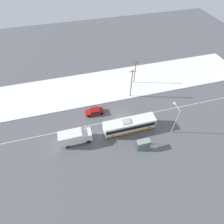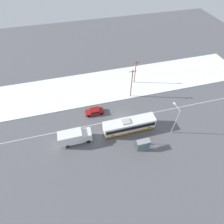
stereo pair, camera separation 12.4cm
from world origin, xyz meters
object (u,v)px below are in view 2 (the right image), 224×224
(streetlamp, at_px, (175,118))
(box_truck, at_px, (75,137))
(sedan_car, at_px, (95,111))
(bus_shelter, at_px, (144,144))
(pedestrian_at_stop, at_px, (140,141))
(city_bus, at_px, (129,125))
(utility_pole_snowlot, at_px, (135,72))
(utility_pole_roadside, at_px, (132,83))

(streetlamp, bearing_deg, box_truck, 173.17)
(box_truck, height_order, sedan_car, box_truck)
(box_truck, relative_size, bus_shelter, 2.46)
(pedestrian_at_stop, bearing_deg, bus_shelter, -78.16)
(pedestrian_at_stop, xyz_separation_m, streetlamp, (7.87, 1.51, 3.58))
(city_bus, distance_m, sedan_car, 9.34)
(sedan_car, bearing_deg, city_bus, 134.31)
(pedestrian_at_stop, xyz_separation_m, utility_pole_snowlot, (5.61, 19.48, 2.72))
(box_truck, bearing_deg, streetlamp, -6.83)
(sedan_car, xyz_separation_m, bus_shelter, (7.78, -12.02, 0.92))
(utility_pole_snowlot, bearing_deg, box_truck, -140.17)
(pedestrian_at_stop, bearing_deg, city_bus, 103.86)
(bus_shelter, bearing_deg, city_bus, 103.39)
(box_truck, bearing_deg, sedan_car, 51.26)
(city_bus, relative_size, box_truck, 1.70)
(pedestrian_at_stop, height_order, utility_pole_snowlot, utility_pole_snowlot)
(box_truck, distance_m, sedan_car, 8.74)
(box_truck, relative_size, sedan_car, 1.55)
(sedan_car, distance_m, pedestrian_at_stop, 13.14)
(city_bus, xyz_separation_m, sedan_car, (-6.50, 6.66, -0.85))
(pedestrian_at_stop, relative_size, bus_shelter, 0.60)
(streetlamp, height_order, utility_pole_snowlot, streetlamp)
(bus_shelter, xyz_separation_m, utility_pole_roadside, (2.49, 15.59, 2.73))
(city_bus, bearing_deg, utility_pole_snowlot, 66.67)
(sedan_car, height_order, utility_pole_snowlot, utility_pole_snowlot)
(pedestrian_at_stop, bearing_deg, utility_pole_roadside, 79.13)
(bus_shelter, bearing_deg, box_truck, 158.32)
(streetlamp, bearing_deg, pedestrian_at_stop, -169.15)
(utility_pole_snowlot, bearing_deg, pedestrian_at_stop, -106.07)
(box_truck, relative_size, streetlamp, 0.93)
(pedestrian_at_stop, distance_m, utility_pole_roadside, 14.99)
(sedan_car, bearing_deg, streetlamp, 148.94)
(pedestrian_at_stop, xyz_separation_m, utility_pole_roadside, (2.75, 14.34, 3.39))
(streetlamp, xyz_separation_m, utility_pole_roadside, (-5.12, 12.83, -0.18))
(utility_pole_snowlot, bearing_deg, sedan_car, -146.44)
(sedan_car, relative_size, utility_pole_snowlot, 0.61)
(utility_pole_roadside, bearing_deg, box_truck, -146.64)
(sedan_car, bearing_deg, pedestrian_at_stop, 124.89)
(sedan_car, bearing_deg, utility_pole_snowlot, -146.44)
(sedan_car, xyz_separation_m, utility_pole_roadside, (10.27, 3.57, 3.65))
(city_bus, distance_m, box_truck, 11.93)
(sedan_car, distance_m, utility_pole_roadside, 11.47)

